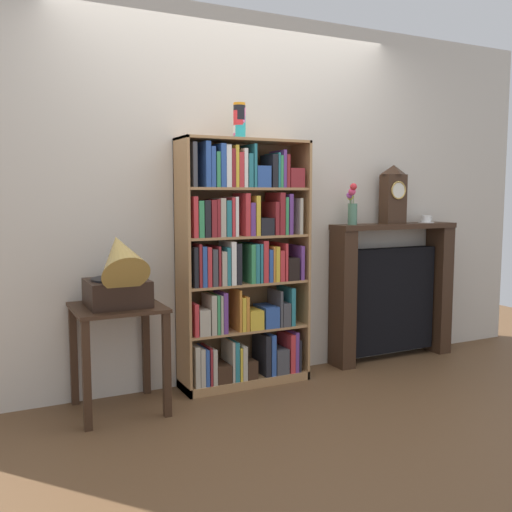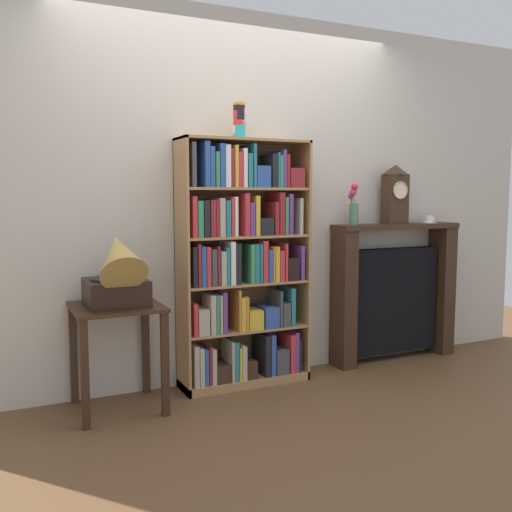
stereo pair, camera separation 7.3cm
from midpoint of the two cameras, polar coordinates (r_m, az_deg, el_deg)
name	(u,v)px [view 1 (the left image)]	position (r m, az deg, el deg)	size (l,w,h in m)	color
ground_plane	(253,391)	(4.03, -0.79, -13.28)	(7.97, 6.40, 0.02)	brown
wall_back	(260,199)	(4.19, -0.10, 5.75)	(4.97, 0.08, 2.60)	beige
bookshelf	(242,270)	(3.95, -1.91, -1.38)	(0.91, 0.29, 1.70)	#A87A4C
cup_stack	(239,121)	(3.91, -2.21, 13.33)	(0.08, 0.08, 0.23)	#28B2B7
side_table_left	(118,331)	(3.63, -14.15, -7.27)	(0.53, 0.52, 0.66)	#382316
gramophone	(119,273)	(3.50, -14.08, -1.63)	(0.36, 0.51, 0.53)	black
fireplace_mantel	(391,293)	(4.75, 12.91, -3.58)	(1.10, 0.23, 1.10)	#382316
mantel_clock	(393,194)	(4.65, 13.09, 6.01)	(0.19, 0.13, 0.46)	#382316
flower_vase	(352,206)	(4.41, 9.09, 4.97)	(0.09, 0.13, 0.31)	#4C7A60
teacup_with_saucer	(426,219)	(4.89, 16.20, 3.52)	(0.13, 0.13, 0.06)	white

